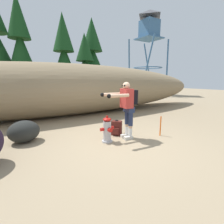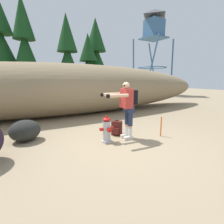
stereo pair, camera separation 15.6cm
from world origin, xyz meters
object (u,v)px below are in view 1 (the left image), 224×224
(watchtower, at_px, (149,31))
(survey_stake, at_px, (160,126))
(utility_worker, at_px, (127,104))
(spare_backpack, at_px, (117,128))
(fire_hydrant, at_px, (107,130))
(boulder_mid, at_px, (24,131))

(watchtower, bearing_deg, survey_stake, -131.55)
(utility_worker, height_order, spare_backpack, utility_worker)
(fire_hydrant, relative_size, spare_backpack, 1.56)
(watchtower, bearing_deg, fire_hydrant, -137.10)
(fire_hydrant, relative_size, utility_worker, 0.45)
(utility_worker, height_order, watchtower, watchtower)
(fire_hydrant, height_order, boulder_mid, fire_hydrant)
(utility_worker, relative_size, spare_backpack, 3.44)
(boulder_mid, height_order, survey_stake, survey_stake)
(boulder_mid, bearing_deg, watchtower, 35.11)
(spare_backpack, bearing_deg, watchtower, 179.66)
(fire_hydrant, height_order, utility_worker, utility_worker)
(spare_backpack, bearing_deg, survey_stake, 102.17)
(fire_hydrant, height_order, survey_stake, fire_hydrant)
(watchtower, bearing_deg, boulder_mid, -144.89)
(watchtower, xyz_separation_m, survey_stake, (-9.63, -10.86, -6.56))
(fire_hydrant, bearing_deg, utility_worker, -5.34)
(utility_worker, relative_size, survey_stake, 2.70)
(fire_hydrant, relative_size, boulder_mid, 0.90)
(fire_hydrant, distance_m, utility_worker, 0.92)
(utility_worker, distance_m, watchtower, 16.08)
(utility_worker, bearing_deg, survey_stake, 167.50)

